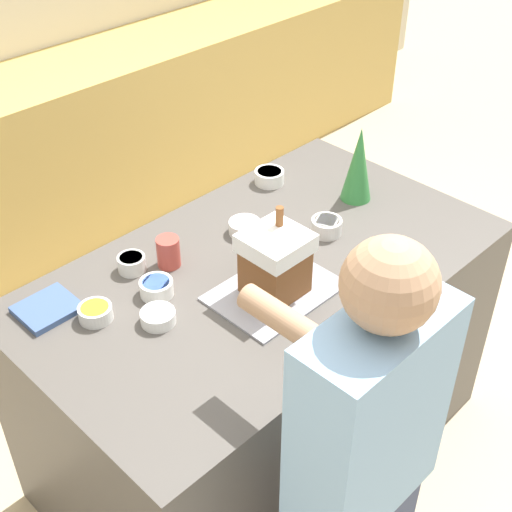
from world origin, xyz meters
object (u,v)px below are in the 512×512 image
object	(u,v)px
mug	(168,252)
candy_bowl_beside_tree	(158,317)
candy_bowl_near_tray_left	(132,263)
candy_bowl_near_tray_right	(269,176)
candy_bowl_front_corner	(326,226)
gingerbread_house	(275,262)
candy_bowl_behind_tray	(245,227)
decorative_tree	(358,164)
person	(359,483)
baking_tray	(275,291)
cookbook	(47,309)
candy_bowl_far_right	(95,312)
candy_bowl_center_rear	(156,287)

from	to	relation	value
mug	candy_bowl_beside_tree	bearing A→B (deg)	-136.12
candy_bowl_near_tray_left	mug	bearing A→B (deg)	-31.32
candy_bowl_near_tray_right	candy_bowl_front_corner	xyz separation A→B (m)	(-0.10, -0.37, 0.00)
candy_bowl_front_corner	candy_bowl_near_tray_left	bearing A→B (deg)	152.99
gingerbread_house	candy_bowl_behind_tray	bearing A→B (deg)	61.63
candy_bowl_front_corner	candy_bowl_near_tray_left	world-z (taller)	candy_bowl_front_corner
decorative_tree	candy_bowl_front_corner	bearing A→B (deg)	-164.05
candy_bowl_front_corner	person	distance (m)	0.95
candy_bowl_near_tray_right	candy_bowl_front_corner	distance (m)	0.39
baking_tray	candy_bowl_behind_tray	world-z (taller)	candy_bowl_behind_tray
baking_tray	gingerbread_house	size ratio (longest dim) A/B	1.42
candy_bowl_beside_tree	candy_bowl_near_tray_left	distance (m)	0.27
cookbook	candy_bowl_far_right	bearing A→B (deg)	-57.50
decorative_tree	cookbook	xyz separation A→B (m)	(-1.16, 0.25, -0.13)
candy_bowl_front_corner	candy_bowl_center_rear	bearing A→B (deg)	165.98
decorative_tree	candy_bowl_near_tray_right	size ratio (longest dim) A/B	2.55
decorative_tree	candy_bowl_center_rear	distance (m)	0.89
candy_bowl_front_corner	candy_bowl_beside_tree	bearing A→B (deg)	175.85
candy_bowl_near_tray_right	candy_bowl_near_tray_left	size ratio (longest dim) A/B	1.25
cookbook	candy_bowl_front_corner	bearing A→B (deg)	-19.79
candy_bowl_near_tray_right	candy_bowl_beside_tree	xyz separation A→B (m)	(-0.80, -0.32, -0.01)
candy_bowl_behind_tray	candy_bowl_near_tray_right	world-z (taller)	candy_bowl_near_tray_right
candy_bowl_front_corner	mug	bearing A→B (deg)	153.93
candy_bowl_behind_tray	cookbook	size ratio (longest dim) A/B	0.65
baking_tray	candy_bowl_far_right	bearing A→B (deg)	147.83
candy_bowl_center_rear	candy_bowl_front_corner	size ratio (longest dim) A/B	0.98
cookbook	person	bearing A→B (deg)	-75.92
candy_bowl_beside_tree	candy_bowl_far_right	xyz separation A→B (m)	(-0.12, 0.14, 0.00)
gingerbread_house	candy_bowl_center_rear	xyz separation A→B (m)	(-0.26, 0.25, -0.09)
candy_bowl_behind_tray	candy_bowl_near_tray_left	world-z (taller)	candy_bowl_near_tray_left
candy_bowl_near_tray_left	person	world-z (taller)	person
decorative_tree	candy_bowl_front_corner	xyz separation A→B (m)	(-0.25, -0.07, -0.11)
decorative_tree	cookbook	distance (m)	1.19
candy_bowl_near_tray_right	baking_tray	bearing A→B (deg)	-134.46
decorative_tree	candy_bowl_near_tray_right	bearing A→B (deg)	116.14
candy_bowl_near_tray_left	candy_bowl_near_tray_right	bearing A→B (deg)	5.48
gingerbread_house	candy_bowl_center_rear	bearing A→B (deg)	136.34
candy_bowl_behind_tray	candy_bowl_center_rear	distance (m)	0.43
baking_tray	candy_bowl_behind_tray	size ratio (longest dim) A/B	3.50
candy_bowl_near_tray_left	candy_bowl_front_corner	bearing A→B (deg)	-27.01
candy_bowl_center_rear	baking_tray	bearing A→B (deg)	-43.71
decorative_tree	candy_bowl_center_rear	size ratio (longest dim) A/B	2.75
candy_bowl_behind_tray	person	xyz separation A→B (m)	(-0.46, -0.88, -0.13)
baking_tray	mug	world-z (taller)	mug
gingerbread_house	decorative_tree	bearing A→B (deg)	15.42
baking_tray	candy_bowl_beside_tree	xyz separation A→B (m)	(-0.34, 0.15, 0.02)
candy_bowl_front_corner	cookbook	bearing A→B (deg)	160.21
candy_bowl_near_tray_left	baking_tray	bearing A→B (deg)	-58.89
decorative_tree	candy_bowl_center_rear	world-z (taller)	decorative_tree
cookbook	mug	bearing A→B (deg)	-11.32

